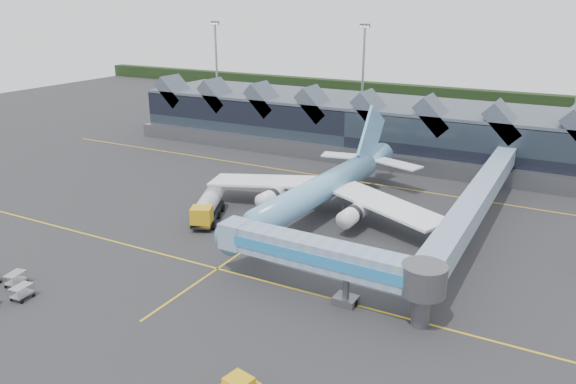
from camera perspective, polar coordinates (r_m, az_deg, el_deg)
The scene contains 9 objects.
ground at distance 67.45m, azimuth -3.23°, elevation -5.10°, with size 260.00×260.00×0.00m, color #272729.
taxi_stripes at distance 75.46m, azimuth 0.75°, elevation -2.40°, with size 120.00×60.00×0.01m.
tree_line_far at distance 167.45m, azimuth 17.15°, elevation 9.33°, with size 260.00×4.00×4.00m, color black.
terminal at distance 108.88m, azimuth 7.64°, elevation 6.78°, with size 90.00×22.25×12.52m.
light_masts at distance 116.60m, azimuth 22.89°, elevation 10.09°, with size 132.40×42.56×22.45m.
main_airliner at distance 74.74m, azimuth 3.63°, elevation 0.45°, with size 34.98×40.31×12.94m.
jet_bridge at distance 52.97m, azimuth 5.11°, elevation -6.99°, with size 23.11×4.04×6.01m.
fuel_truck at distance 74.41m, azimuth -8.10°, elevation -1.33°, with size 6.16×9.95×3.42m.
baggage_carts at distance 62.37m, azimuth -26.98°, elevation -8.59°, with size 6.87×6.62×1.39m.
Camera 1 is at (32.71, -52.26, 27.37)m, focal length 35.00 mm.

